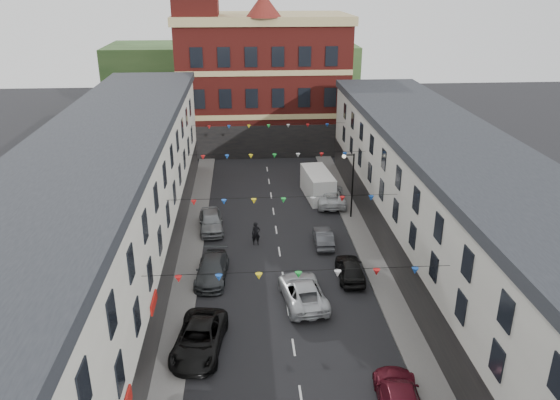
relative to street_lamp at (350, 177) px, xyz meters
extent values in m
plane|color=black|center=(-6.55, -14.00, -3.90)|extent=(160.00, 160.00, 0.00)
cube|color=#605E5B|center=(-13.45, -12.00, -3.83)|extent=(1.80, 64.00, 0.15)
cube|color=#605E5B|center=(0.35, -12.00, -3.83)|extent=(1.80, 64.00, 0.15)
cube|color=beige|center=(-18.35, -13.00, 1.10)|extent=(8.00, 56.00, 10.00)
cube|color=black|center=(-18.35, -13.00, 6.45)|extent=(8.40, 56.00, 0.70)
cube|color=black|center=(-14.30, -13.00, -2.30)|extent=(0.12, 56.00, 3.20)
cube|color=beige|center=(5.25, -13.00, 0.60)|extent=(8.00, 56.00, 9.00)
cube|color=black|center=(5.25, -13.00, 5.45)|extent=(8.40, 56.00, 0.70)
cube|color=black|center=(1.20, -13.00, -2.30)|extent=(0.12, 56.00, 3.20)
cube|color=maroon|center=(-6.55, 24.00, 3.60)|extent=(20.00, 12.00, 15.00)
cube|color=tan|center=(-6.55, 24.00, 11.60)|extent=(20.60, 12.60, 1.00)
cone|color=maroon|center=(-6.55, 19.00, 13.30)|extent=(4.00, 4.00, 2.60)
cube|color=maroon|center=(-14.05, 21.00, 8.10)|extent=(5.00, 5.00, 24.00)
cube|color=#2C4B23|center=(-10.55, 48.00, 1.10)|extent=(40.00, 14.00, 10.00)
cylinder|color=black|center=(0.25, 0.00, -0.90)|extent=(0.14, 0.14, 6.00)
cylinder|color=black|center=(-0.15, 0.00, 2.00)|extent=(0.90, 0.10, 0.10)
sphere|color=beige|center=(-0.60, 0.00, 1.90)|extent=(0.36, 0.36, 0.36)
imported|color=black|center=(-11.96, -17.88, -3.12)|extent=(3.35, 5.97, 1.57)
imported|color=#373B3E|center=(-11.60, -9.81, -3.16)|extent=(2.50, 5.29, 1.49)
imported|color=gray|center=(-12.05, -1.62, -3.08)|extent=(2.37, 5.00, 1.65)
imported|color=#59111E|center=(-1.85, -23.28, -3.15)|extent=(2.65, 5.39, 1.51)
imported|color=black|center=(-1.80, -10.38, -3.15)|extent=(1.91, 4.46, 1.50)
imported|color=#46474D|center=(-2.95, -5.02, -3.25)|extent=(1.52, 4.02, 1.31)
imported|color=silver|center=(-1.05, 3.62, -3.11)|extent=(2.96, 5.85, 1.58)
imported|color=silver|center=(-5.51, -13.21, -3.13)|extent=(3.25, 5.88, 1.56)
cube|color=white|center=(-2.05, 5.32, -2.61)|extent=(2.81, 6.04, 2.59)
imported|color=black|center=(-8.33, -4.63, -2.94)|extent=(0.76, 0.56, 1.93)
camera|label=1|loc=(-9.16, -43.94, 15.92)|focal=35.00mm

